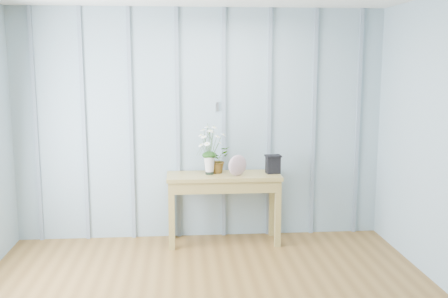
{
  "coord_description": "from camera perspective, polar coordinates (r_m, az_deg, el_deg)",
  "views": [
    {
      "loc": [
        -0.21,
        -3.42,
        1.91
      ],
      "look_at": [
        0.23,
        1.94,
        1.03
      ],
      "focal_mm": 42.0,
      "sensor_mm": 36.0,
      "label": 1
    }
  ],
  "objects": [
    {
      "name": "room_shell",
      "position": [
        4.34,
        -1.93,
        10.3
      ],
      "size": [
        4.0,
        4.5,
        2.5
      ],
      "color": "#8EA6B3",
      "rests_on": "ground"
    },
    {
      "name": "felt_disc_vessel",
      "position": [
        5.46,
        1.49,
        -1.79
      ],
      "size": [
        0.23,
        0.16,
        0.22
      ],
      "primitive_type": "ellipsoid",
      "rotation": [
        0.0,
        0.0,
        0.49
      ],
      "color": "#8B516D",
      "rests_on": "sideboard"
    },
    {
      "name": "spider_plant",
      "position": [
        5.61,
        -0.78,
        -1.18
      ],
      "size": [
        0.33,
        0.33,
        0.28
      ],
      "primitive_type": "imported",
      "rotation": [
        0.0,
        0.0,
        0.76
      ],
      "color": "#12350F",
      "rests_on": "sideboard"
    },
    {
      "name": "sideboard",
      "position": [
        5.58,
        -0.04,
        -3.92
      ],
      "size": [
        1.2,
        0.45,
        0.75
      ],
      "color": "olive",
      "rests_on": "ground"
    },
    {
      "name": "carved_box",
      "position": [
        5.61,
        5.35,
        -1.63
      ],
      "size": [
        0.17,
        0.14,
        0.2
      ],
      "color": "black",
      "rests_on": "sideboard"
    },
    {
      "name": "daisy_vase",
      "position": [
        5.5,
        -1.61,
        0.64
      ],
      "size": [
        0.38,
        0.29,
        0.54
      ],
      "color": "black",
      "rests_on": "sideboard"
    }
  ]
}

